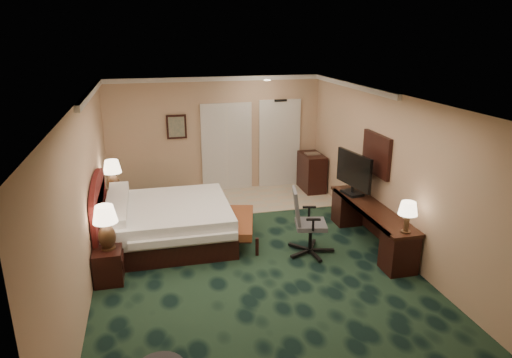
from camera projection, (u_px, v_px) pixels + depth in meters
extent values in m
cube|color=black|center=(252.00, 262.00, 7.63)|extent=(5.00, 7.50, 0.00)
cube|color=silver|center=(251.00, 100.00, 6.79)|extent=(5.00, 7.50, 0.00)
cube|color=tan|center=(216.00, 135.00, 10.68)|extent=(5.00, 0.00, 2.70)
cube|color=tan|center=(354.00, 328.00, 3.74)|extent=(5.00, 0.00, 2.70)
cube|color=tan|center=(85.00, 198.00, 6.65)|extent=(0.00, 7.50, 2.70)
cube|color=tan|center=(394.00, 174.00, 7.76)|extent=(0.00, 7.50, 2.70)
cube|color=beige|center=(262.00, 198.00, 10.51)|extent=(3.20, 1.70, 0.01)
cube|color=silver|center=(279.00, 144.00, 11.09)|extent=(1.02, 0.06, 2.18)
cube|color=beige|center=(227.00, 147.00, 10.79)|extent=(1.20, 0.06, 2.10)
cube|color=#526159|center=(176.00, 127.00, 10.36)|extent=(0.45, 0.06, 0.55)
cube|color=white|center=(376.00, 154.00, 8.25)|extent=(0.05, 0.95, 0.75)
cube|color=white|center=(168.00, 223.00, 8.28)|extent=(2.21, 2.05, 0.70)
cube|color=black|center=(109.00, 266.00, 6.95)|extent=(0.42, 0.49, 0.53)
cube|color=black|center=(118.00, 207.00, 9.20)|extent=(0.48, 0.55, 0.60)
cube|color=brown|center=(240.00, 230.00, 8.27)|extent=(0.78, 1.43, 0.46)
cube|color=black|center=(370.00, 226.00, 8.15)|extent=(0.53, 2.47, 0.71)
cube|color=black|center=(354.00, 174.00, 8.56)|extent=(0.25, 1.04, 0.81)
cube|color=black|center=(312.00, 172.00, 10.94)|extent=(0.47, 0.85, 0.89)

